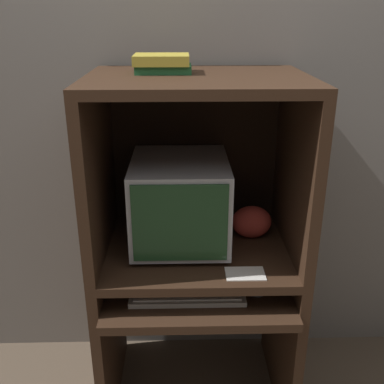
{
  "coord_description": "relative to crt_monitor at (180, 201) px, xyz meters",
  "views": [
    {
      "loc": [
        -0.06,
        -1.34,
        1.7
      ],
      "look_at": [
        -0.02,
        0.31,
        1.02
      ],
      "focal_mm": 42.0,
      "sensor_mm": 36.0,
      "label": 1
    }
  ],
  "objects": [
    {
      "name": "paper_card",
      "position": [
        0.24,
        -0.26,
        -0.19
      ],
      "size": [
        0.15,
        0.1,
        0.0
      ],
      "color": "white",
      "rests_on": "desk_monitor_shelf"
    },
    {
      "name": "hutch_upper",
      "position": [
        0.07,
        -0.0,
        0.26
      ],
      "size": [
        0.82,
        0.62,
        0.7
      ],
      "color": "#382316",
      "rests_on": "desk_monitor_shelf"
    },
    {
      "name": "desk_monitor_shelf",
      "position": [
        0.07,
        -0.04,
        -0.22
      ],
      "size": [
        0.82,
        0.62,
        0.13
      ],
      "color": "#382316",
      "rests_on": "desk_base"
    },
    {
      "name": "snack_bag",
      "position": [
        0.31,
        0.04,
        -0.12
      ],
      "size": [
        0.17,
        0.13,
        0.14
      ],
      "color": "#BC382D",
      "rests_on": "desk_monitor_shelf"
    },
    {
      "name": "mouse",
      "position": [
        0.3,
        -0.22,
        -0.3
      ],
      "size": [
        0.06,
        0.04,
        0.03
      ],
      "color": "#28282B",
      "rests_on": "desk_base"
    },
    {
      "name": "book_stack",
      "position": [
        -0.06,
        0.03,
        0.54
      ],
      "size": [
        0.21,
        0.17,
        0.07
      ],
      "color": "#236638",
      "rests_on": "hutch_upper"
    },
    {
      "name": "keyboard",
      "position": [
        0.03,
        -0.22,
        -0.3
      ],
      "size": [
        0.45,
        0.15,
        0.03
      ],
      "color": "beige",
      "rests_on": "desk_base"
    },
    {
      "name": "crt_monitor",
      "position": [
        0.0,
        0.0,
        0.0
      ],
      "size": [
        0.39,
        0.44,
        0.36
      ],
      "color": "#B2B2B7",
      "rests_on": "desk_monitor_shelf"
    },
    {
      "name": "desk_base",
      "position": [
        0.07,
        -0.08,
        -0.57
      ],
      "size": [
        0.82,
        0.67,
        0.66
      ],
      "color": "#382316",
      "rests_on": "ground_plane"
    },
    {
      "name": "wall_back",
      "position": [
        0.07,
        0.34,
        0.33
      ],
      "size": [
        6.0,
        0.06,
        2.6
      ],
      "color": "gray",
      "rests_on": "ground_plane"
    }
  ]
}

